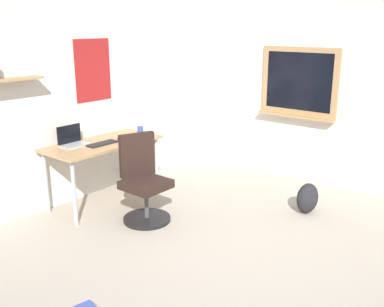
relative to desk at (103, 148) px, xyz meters
The scene contains 10 objects.
ground_plane 2.16m from the desk, 92.64° to the right, with size 5.20×5.20×0.00m, color #ADA393.
wall_back 0.75m from the desk, 103.88° to the left, with size 5.00×0.30×2.60m.
wall_right 3.17m from the desk, 40.67° to the right, with size 0.22×5.00×2.60m.
desk is the anchor object (origin of this frame).
office_chair 0.77m from the desk, 93.85° to the right, with size 0.52×0.55×0.95m.
laptop 0.37m from the desk, 153.74° to the left, with size 0.31×0.21×0.23m.
keyboard 0.14m from the desk, 130.42° to the right, with size 0.37×0.13×0.02m, color black.
computer_mouse 0.25m from the desk, 20.87° to the right, with size 0.10×0.06×0.03m, color #262628.
coffee_mug 0.60m from the desk, ahead, with size 0.08×0.08×0.09m, color #334CA5.
backpack 2.45m from the desk, 58.16° to the right, with size 0.32×0.22×0.35m, color #232328.
Camera 1 is at (-3.12, -1.98, 2.09)m, focal length 41.54 mm.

